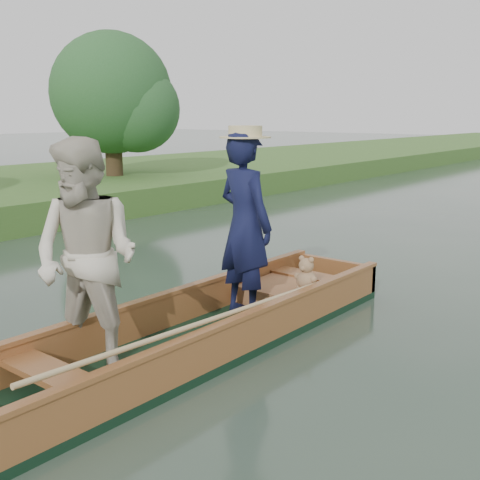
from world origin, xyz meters
The scene contains 2 objects.
ground centered at (0.00, 0.00, 0.00)m, with size 120.00×120.00×0.00m, color #283D30.
punt centered at (-0.12, -0.20, 0.76)m, with size 1.32×5.00×2.04m.
Camera 1 is at (3.70, -3.92, 2.18)m, focal length 45.00 mm.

